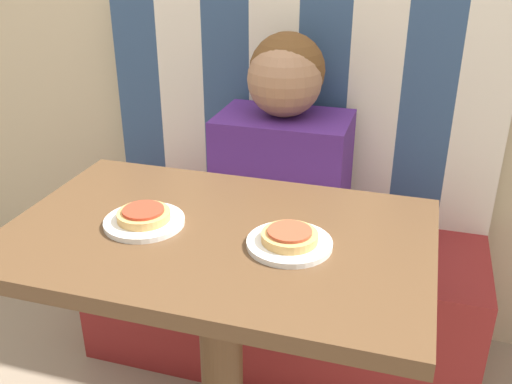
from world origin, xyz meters
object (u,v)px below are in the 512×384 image
at_px(plate_left, 144,222).
at_px(pizza_left, 144,215).
at_px(plate_right, 289,244).
at_px(pizza_right, 290,236).
at_px(person, 284,143).

height_order(plate_left, pizza_left, pizza_left).
xyz_separation_m(plate_left, plate_right, (0.32, 0.00, 0.00)).
bearing_deg(pizza_left, plate_right, 0.00).
bearing_deg(pizza_right, plate_right, 0.00).
relative_size(plate_left, plate_right, 1.00).
xyz_separation_m(person, plate_left, (-0.16, -0.59, 0.01)).
distance_m(plate_left, plate_right, 0.32).
height_order(plate_left, pizza_right, pizza_right).
distance_m(person, plate_left, 0.61).
height_order(plate_right, pizza_right, pizza_right).
xyz_separation_m(person, pizza_left, (-0.16, -0.59, 0.03)).
relative_size(person, plate_right, 3.60).
distance_m(plate_left, pizza_right, 0.32).
distance_m(plate_left, pizza_left, 0.02).
distance_m(plate_right, pizza_right, 0.02).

